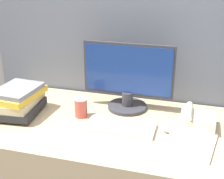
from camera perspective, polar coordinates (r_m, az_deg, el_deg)
cubicle_panel_rear at (r=2.07m, az=1.61°, el=0.96°), size 1.76×0.04×1.69m
desk at (r=1.95m, az=-1.68°, el=-16.06°), size 1.36×0.76×0.78m
monitor at (r=1.83m, az=2.92°, el=1.82°), size 0.54×0.24×0.40m
keyboard at (r=1.67m, az=1.58°, el=-6.83°), size 0.37×0.17×0.02m
mouse at (r=1.66m, az=10.61°, el=-7.42°), size 0.07×0.04×0.02m
coffee_cup at (r=1.78m, az=-5.70°, el=-3.24°), size 0.07×0.07×0.11m
book_stack at (r=1.87m, az=-16.48°, el=-1.97°), size 0.24×0.32×0.16m
desk_telephone at (r=1.72m, az=15.21°, el=-5.52°), size 0.18×0.18×0.11m
paper_pile at (r=1.59m, az=14.11°, el=-9.47°), size 0.26×0.30×0.01m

